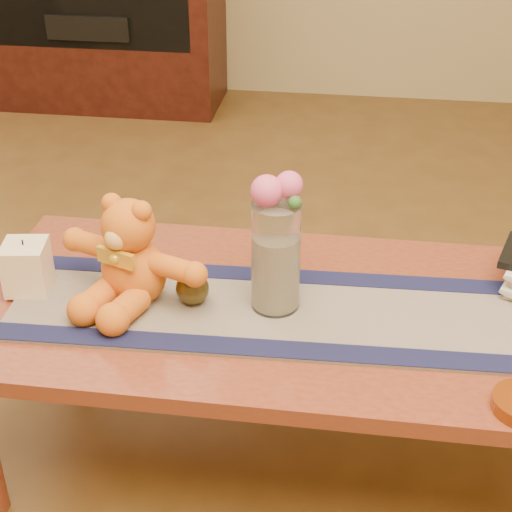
# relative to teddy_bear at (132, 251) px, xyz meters

# --- Properties ---
(floor) EXTENTS (5.50, 5.50, 0.00)m
(floor) POSITION_rel_teddy_bear_xyz_m (0.33, 0.02, -0.58)
(floor) COLOR #583A19
(floor) RESTS_ON ground
(coffee_table_top) EXTENTS (1.40, 0.70, 0.04)m
(coffee_table_top) POSITION_rel_teddy_bear_xyz_m (0.33, 0.02, -0.15)
(coffee_table_top) COLOR maroon
(coffee_table_top) RESTS_ON floor
(table_leg_bl) EXTENTS (0.07, 0.07, 0.41)m
(table_leg_bl) POSITION_rel_teddy_bear_xyz_m (-0.31, 0.31, -0.37)
(table_leg_bl) COLOR maroon
(table_leg_bl) RESTS_ON floor
(persian_runner) EXTENTS (1.21, 0.39, 0.01)m
(persian_runner) POSITION_rel_teddy_bear_xyz_m (0.32, -0.01, -0.13)
(persian_runner) COLOR #211946
(persian_runner) RESTS_ON coffee_table_top
(runner_border_near) EXTENTS (1.20, 0.10, 0.00)m
(runner_border_near) POSITION_rel_teddy_bear_xyz_m (0.33, -0.16, -0.12)
(runner_border_near) COLOR #13153B
(runner_border_near) RESTS_ON persian_runner
(runner_border_far) EXTENTS (1.20, 0.10, 0.00)m
(runner_border_far) POSITION_rel_teddy_bear_xyz_m (0.32, 0.13, -0.12)
(runner_border_far) COLOR #13153B
(runner_border_far) RESTS_ON persian_runner
(teddy_bear) EXTENTS (0.44, 0.40, 0.24)m
(teddy_bear) POSITION_rel_teddy_bear_xyz_m (0.00, 0.00, 0.00)
(teddy_bear) COLOR orange
(teddy_bear) RESTS_ON persian_runner
(pillar_candle) EXTENTS (0.11, 0.11, 0.12)m
(pillar_candle) POSITION_rel_teddy_bear_xyz_m (-0.26, -0.01, -0.06)
(pillar_candle) COLOR #FFE3BB
(pillar_candle) RESTS_ON persian_runner
(candle_wick) EXTENTS (0.00, 0.00, 0.01)m
(candle_wick) POSITION_rel_teddy_bear_xyz_m (-0.26, -0.01, 0.00)
(candle_wick) COLOR black
(candle_wick) RESTS_ON pillar_candle
(glass_vase) EXTENTS (0.11, 0.11, 0.26)m
(glass_vase) POSITION_rel_teddy_bear_xyz_m (0.33, 0.01, 0.01)
(glass_vase) COLOR silver
(glass_vase) RESTS_ON persian_runner
(potpourri_fill) EXTENTS (0.09, 0.09, 0.18)m
(potpourri_fill) POSITION_rel_teddy_bear_xyz_m (0.33, 0.01, -0.03)
(potpourri_fill) COLOR beige
(potpourri_fill) RESTS_ON glass_vase
(rose_left) EXTENTS (0.07, 0.07, 0.07)m
(rose_left) POSITION_rel_teddy_bear_xyz_m (0.31, -0.00, 0.17)
(rose_left) COLOR #E5508F
(rose_left) RESTS_ON glass_vase
(rose_right) EXTENTS (0.06, 0.06, 0.06)m
(rose_right) POSITION_rel_teddy_bear_xyz_m (0.35, 0.01, 0.18)
(rose_right) COLOR #E5508F
(rose_right) RESTS_ON glass_vase
(blue_flower_back) EXTENTS (0.04, 0.04, 0.04)m
(blue_flower_back) POSITION_rel_teddy_bear_xyz_m (0.34, 0.04, 0.17)
(blue_flower_back) COLOR #5157B1
(blue_flower_back) RESTS_ON glass_vase
(blue_flower_side) EXTENTS (0.04, 0.04, 0.04)m
(blue_flower_side) POSITION_rel_teddy_bear_xyz_m (0.30, 0.03, 0.16)
(blue_flower_side) COLOR #5157B1
(blue_flower_side) RESTS_ON glass_vase
(leaf_sprig) EXTENTS (0.03, 0.03, 0.03)m
(leaf_sprig) POSITION_rel_teddy_bear_xyz_m (0.37, -0.01, 0.16)
(leaf_sprig) COLOR #33662D
(leaf_sprig) RESTS_ON glass_vase
(bronze_ball) EXTENTS (0.09, 0.09, 0.08)m
(bronze_ball) POSITION_rel_teddy_bear_xyz_m (0.14, -0.01, -0.08)
(bronze_ball) COLOR #473917
(bronze_ball) RESTS_ON persian_runner
(book_bottom) EXTENTS (0.22, 0.26, 0.02)m
(book_bottom) POSITION_rel_teddy_bear_xyz_m (0.88, 0.21, -0.12)
(book_bottom) COLOR beige
(book_bottom) RESTS_ON coffee_table_top
(book_lower) EXTENTS (0.24, 0.27, 0.02)m
(book_lower) POSITION_rel_teddy_bear_xyz_m (0.88, 0.20, -0.10)
(book_lower) COLOR beige
(book_lower) RESTS_ON book_bottom
(book_upper) EXTENTS (0.21, 0.25, 0.02)m
(book_upper) POSITION_rel_teddy_bear_xyz_m (0.87, 0.21, -0.08)
(book_upper) COLOR beige
(book_upper) RESTS_ON book_lower
(stereo_lower) EXTENTS (0.42, 0.28, 0.12)m
(stereo_lower) POSITION_rel_teddy_bear_xyz_m (-0.87, 2.37, -0.12)
(stereo_lower) COLOR black
(stereo_lower) RESTS_ON media_cabinet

